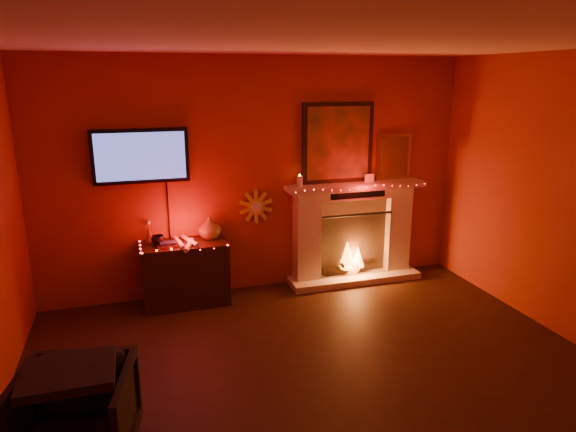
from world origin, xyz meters
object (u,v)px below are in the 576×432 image
at_px(tv, 141,156).
at_px(console_table, 186,270).
at_px(fireplace, 352,223).
at_px(armchair, 75,419).
at_px(sunburst_clock, 256,207).

relative_size(tv, console_table, 1.28).
distance_m(fireplace, armchair, 3.90).
xyz_separation_m(fireplace, sunburst_clock, (-1.19, 0.09, 0.28)).
distance_m(tv, console_table, 1.33).
bearing_deg(tv, fireplace, -1.50).
bearing_deg(armchair, tv, 87.82).
bearing_deg(armchair, sunburst_clock, 64.97).
relative_size(fireplace, console_table, 2.25).
distance_m(tv, armchair, 2.88).
relative_size(fireplace, tv, 1.76).
height_order(fireplace, console_table, fireplace).
xyz_separation_m(fireplace, armchair, (-3.02, -2.44, -0.39)).
xyz_separation_m(sunburst_clock, console_table, (-0.86, -0.22, -0.61)).
xyz_separation_m(tv, armchair, (-0.58, -2.50, -1.32)).
height_order(fireplace, sunburst_clock, fireplace).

